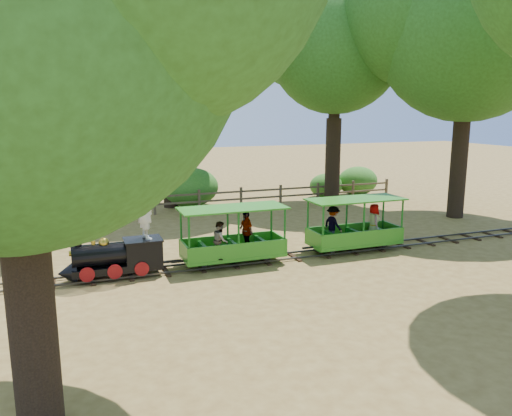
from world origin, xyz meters
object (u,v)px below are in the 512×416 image
object	(u,v)px
carriage_front	(234,241)
fence	(220,197)
locomotive	(107,214)
carriage_rear	(352,228)

from	to	relation	value
carriage_front	fence	world-z (taller)	carriage_front
locomotive	fence	xyz separation A→B (m)	(5.51, 7.93, -1.21)
carriage_rear	fence	world-z (taller)	carriage_rear
locomotive	carriage_front	bearing A→B (deg)	-1.72
carriage_front	carriage_rear	size ratio (longest dim) A/B	1.00
carriage_rear	locomotive	bearing A→B (deg)	179.65
locomotive	carriage_front	xyz separation A→B (m)	(3.53, -0.11, -1.04)
locomotive	fence	bearing A→B (deg)	55.21
locomotive	fence	size ratio (longest dim) A/B	0.18
locomotive	carriage_rear	size ratio (longest dim) A/B	1.01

